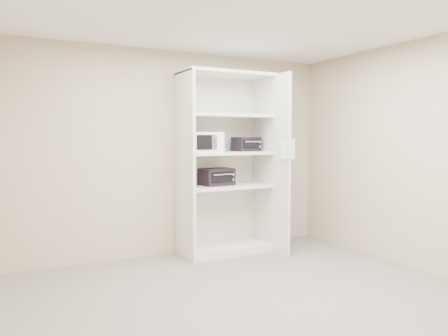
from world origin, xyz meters
name	(u,v)px	position (x,y,z in m)	size (l,w,h in m)	color
floor	(251,301)	(0.00, 0.00, 0.00)	(4.50, 4.00, 0.01)	slate
ceiling	(252,12)	(0.00, 0.00, 2.70)	(4.50, 4.00, 0.01)	white
wall_back	(175,153)	(0.00, 2.00, 1.35)	(4.50, 0.02, 2.70)	#BCA98F
wall_front	(448,177)	(0.00, -2.00, 1.35)	(4.50, 0.02, 2.70)	#BCA98F
wall_right	(416,155)	(2.25, 0.00, 1.35)	(0.02, 4.00, 2.70)	#BCA98F
shelving_unit	(229,169)	(0.67, 1.70, 1.13)	(1.24, 0.92, 2.42)	white
microwave	(204,142)	(0.28, 1.66, 1.50)	(0.43, 0.33, 0.26)	white
toaster_oven_upper	(246,144)	(0.96, 1.75, 1.47)	(0.34, 0.26, 0.20)	black
toaster_oven_lower	(216,177)	(0.50, 1.74, 1.03)	(0.41, 0.31, 0.23)	black
paper_sign	(288,149)	(1.19, 1.07, 1.42)	(0.20, 0.01, 0.25)	white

